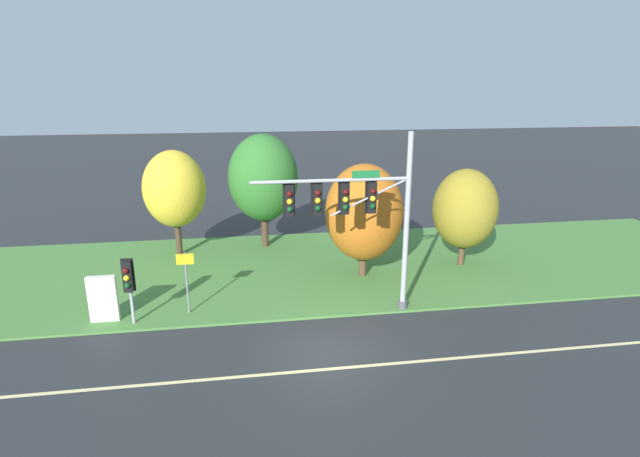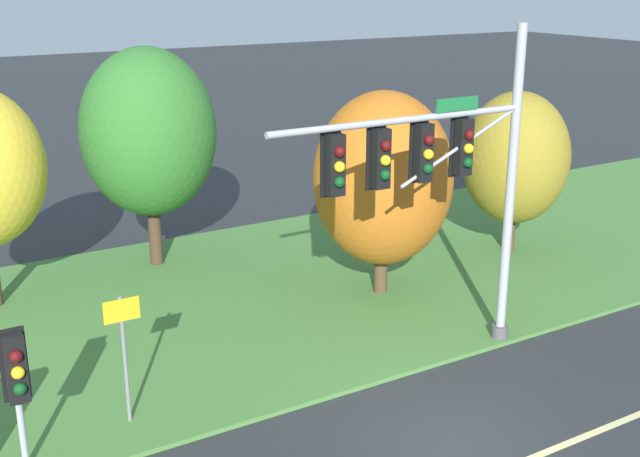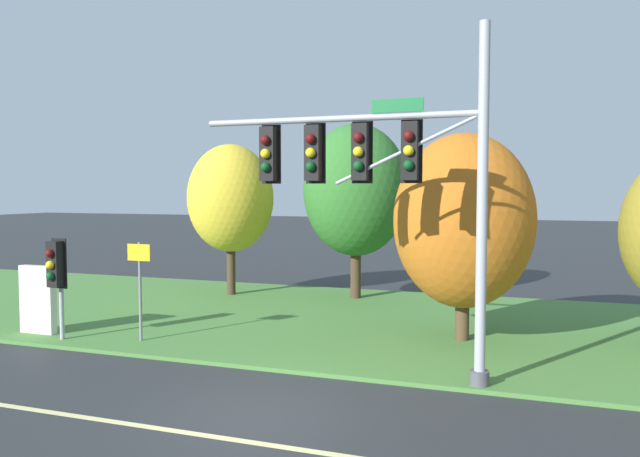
{
  "view_description": "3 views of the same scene",
  "coord_description": "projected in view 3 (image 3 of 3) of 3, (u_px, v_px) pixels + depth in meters",
  "views": [
    {
      "loc": [
        -2.66,
        -15.72,
        9.34
      ],
      "look_at": [
        0.31,
        3.48,
        3.55
      ],
      "focal_mm": 28.0,
      "sensor_mm": 36.0,
      "label": 1
    },
    {
      "loc": [
        -9.04,
        -10.11,
        8.52
      ],
      "look_at": [
        -0.42,
        4.3,
        3.12
      ],
      "focal_mm": 45.0,
      "sensor_mm": 36.0,
      "label": 2
    },
    {
      "loc": [
        4.86,
        -10.17,
        4.11
      ],
      "look_at": [
        -0.13,
        3.87,
        3.19
      ],
      "focal_mm": 35.0,
      "sensor_mm": 36.0,
      "label": 3
    }
  ],
  "objects": [
    {
      "name": "traffic_signal_mast",
      "position": [
        383.0,
        172.0,
        13.23
      ],
      "size": [
        6.4,
        0.49,
        7.37
      ],
      "color": "#9EA0A5",
      "rests_on": "grass_verge"
    },
    {
      "name": "tree_behind_signpost",
      "position": [
        464.0,
        221.0,
        16.53
      ],
      "size": [
        3.72,
        3.72,
        5.52
      ],
      "color": "#4C3823",
      "rests_on": "grass_verge"
    },
    {
      "name": "info_kiosk",
      "position": [
        38.0,
        300.0,
        17.45
      ],
      "size": [
        1.1,
        0.24,
        1.9
      ],
      "color": "silver",
      "rests_on": "grass_verge"
    },
    {
      "name": "grass_verge",
      "position": [
        372.0,
        322.0,
        19.2
      ],
      "size": [
        48.0,
        11.5,
        0.1
      ],
      "primitive_type": "cube",
      "color": "#477A38",
      "rests_on": "ground"
    },
    {
      "name": "lane_stripe",
      "position": [
        225.0,
        438.0,
        10.32
      ],
      "size": [
        36.0,
        0.16,
        0.01
      ],
      "primitive_type": "cube",
      "color": "beige",
      "rests_on": "ground"
    },
    {
      "name": "ground_plane",
      "position": [
        256.0,
        414.0,
        11.45
      ],
      "size": [
        160.0,
        160.0,
        0.0
      ],
      "primitive_type": "plane",
      "color": "#282B2D"
    },
    {
      "name": "pedestrian_signal_near_kerb",
      "position": [
        56.0,
        269.0,
        16.49
      ],
      "size": [
        0.46,
        0.55,
        2.73
      ],
      "color": "#9EA0A5",
      "rests_on": "grass_verge"
    },
    {
      "name": "tree_left_of_mast",
      "position": [
        356.0,
        190.0,
        22.97
      ],
      "size": [
        3.9,
        3.9,
        6.45
      ],
      "color": "#423021",
      "rests_on": "grass_verge"
    },
    {
      "name": "tree_nearest_road",
      "position": [
        231.0,
        198.0,
        23.79
      ],
      "size": [
        3.29,
        3.29,
        5.76
      ],
      "color": "#423021",
      "rests_on": "grass_verge"
    },
    {
      "name": "route_sign_post",
      "position": [
        140.0,
        278.0,
        16.52
      ],
      "size": [
        0.7,
        0.08,
        2.64
      ],
      "color": "slate",
      "rests_on": "grass_verge"
    }
  ]
}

